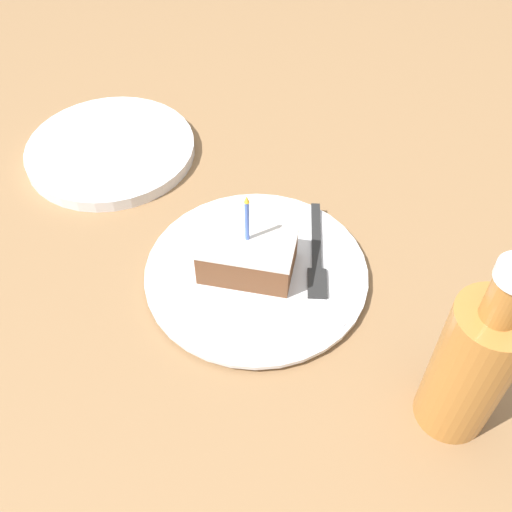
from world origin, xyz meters
The scene contains 6 objects.
ground_plane centered at (0.00, 0.00, -0.02)m, with size 2.40×2.40×0.04m.
plate centered at (0.00, -0.02, 0.01)m, with size 0.28×0.28×0.01m.
cake_slice centered at (0.00, -0.03, 0.04)m, with size 0.08×0.12×0.12m.
fork centered at (-0.04, 0.05, 0.02)m, with size 0.16×0.04×0.00m.
bottle centered at (0.14, 0.22, 0.10)m, with size 0.07×0.07×0.24m.
side_plate centered at (-0.19, -0.29, 0.01)m, with size 0.26×0.26×0.02m.
Camera 1 is at (0.48, 0.07, 0.59)m, focal length 42.00 mm.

